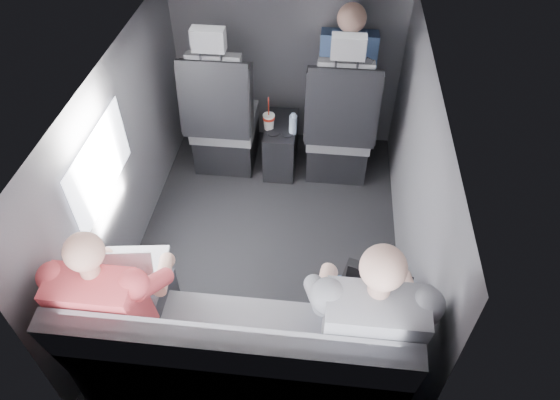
# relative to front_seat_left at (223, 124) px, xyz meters

# --- Properties ---
(floor) EXTENTS (2.60, 2.60, 0.00)m
(floor) POSITION_rel_front_seat_left_xyz_m (0.45, -0.84, -0.40)
(floor) COLOR black
(floor) RESTS_ON ground
(ceiling) EXTENTS (2.60, 2.60, 0.00)m
(ceiling) POSITION_rel_front_seat_left_xyz_m (0.45, -0.84, 0.95)
(ceiling) COLOR #B2B2AD
(ceiling) RESTS_ON panel_back
(panel_left) EXTENTS (0.02, 2.60, 1.35)m
(panel_left) POSITION_rel_front_seat_left_xyz_m (-0.45, -0.84, 0.27)
(panel_left) COLOR #56565B
(panel_left) RESTS_ON floor
(panel_right) EXTENTS (0.02, 2.60, 1.35)m
(panel_right) POSITION_rel_front_seat_left_xyz_m (1.35, -0.84, 0.27)
(panel_right) COLOR #56565B
(panel_right) RESTS_ON floor
(panel_front) EXTENTS (1.80, 0.02, 1.35)m
(panel_front) POSITION_rel_front_seat_left_xyz_m (0.45, 0.46, 0.27)
(panel_front) COLOR #56565B
(panel_front) RESTS_ON floor
(panel_back) EXTENTS (1.80, 0.02, 1.35)m
(panel_back) POSITION_rel_front_seat_left_xyz_m (0.45, -2.14, 0.27)
(panel_back) COLOR #56565B
(panel_back) RESTS_ON floor
(side_window) EXTENTS (0.02, 0.75, 0.42)m
(side_window) POSITION_rel_front_seat_left_xyz_m (-0.43, -1.14, 0.50)
(side_window) COLOR white
(side_window) RESTS_ON panel_left
(seatbelt) EXTENTS (0.35, 0.11, 0.59)m
(seatbelt) POSITION_rel_front_seat_left_xyz_m (0.90, -0.17, 0.40)
(seatbelt) COLOR black
(seatbelt) RESTS_ON front_seat_right
(front_seat_left) EXTENTS (0.52, 0.58, 1.26)m
(front_seat_left) POSITION_rel_front_seat_left_xyz_m (0.00, 0.00, 0.00)
(front_seat_left) COLOR black
(front_seat_left) RESTS_ON floor
(front_seat_right) EXTENTS (0.52, 0.58, 1.26)m
(front_seat_right) POSITION_rel_front_seat_left_xyz_m (0.90, 0.00, 0.00)
(front_seat_right) COLOR black
(front_seat_right) RESTS_ON floor
(center_console) EXTENTS (0.24, 0.48, 0.41)m
(center_console) POSITION_rel_front_seat_left_xyz_m (0.45, 0.04, -0.20)
(center_console) COLOR black
(center_console) RESTS_ON floor
(rear_bench) EXTENTS (1.60, 0.57, 0.92)m
(rear_bench) POSITION_rel_front_seat_left_xyz_m (0.45, -1.90, -0.09)
(rear_bench) COLOR #55565A
(rear_bench) RESTS_ON floor
(soda_cup) EXTENTS (0.09, 0.09, 0.28)m
(soda_cup) POSITION_rel_front_seat_left_xyz_m (0.36, -0.02, 0.07)
(soda_cup) COLOR white
(soda_cup) RESTS_ON center_console
(water_bottle) EXTENTS (0.06, 0.06, 0.17)m
(water_bottle) POSITION_rel_front_seat_left_xyz_m (0.55, -0.05, 0.08)
(water_bottle) COLOR #A0C0D8
(water_bottle) RESTS_ON center_console
(laptop_white) EXTENTS (0.37, 0.36, 0.26)m
(laptop_white) POSITION_rel_front_seat_left_xyz_m (-0.17, -1.62, 0.23)
(laptop_white) COLOR silver
(laptop_white) RESTS_ON passenger_rear_left
(laptop_black) EXTENTS (0.40, 0.40, 0.25)m
(laptop_black) POSITION_rel_front_seat_left_xyz_m (1.11, -1.62, 0.23)
(laptop_black) COLOR black
(laptop_black) RESTS_ON passenger_rear_right
(passenger_rear_left) EXTENTS (0.48, 0.61, 1.19)m
(passenger_rear_left) POSITION_rel_front_seat_left_xyz_m (-0.16, -1.81, 0.22)
(passenger_rear_left) COLOR #37373C
(passenger_rear_left) RESTS_ON rear_bench
(passenger_rear_right) EXTENTS (0.53, 0.64, 1.26)m
(passenger_rear_right) POSITION_rel_front_seat_left_xyz_m (1.05, -1.81, 0.24)
(passenger_rear_right) COLOR navy
(passenger_rear_right) RESTS_ON rear_bench
(passenger_front_right) EXTENTS (0.41, 0.41, 0.86)m
(passenger_front_right) POSITION_rel_front_seat_left_xyz_m (0.92, 0.26, 0.36)
(passenger_front_right) COLOR navy
(passenger_front_right) RESTS_ON front_seat_right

